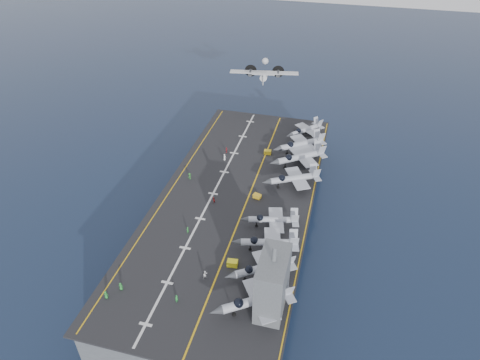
% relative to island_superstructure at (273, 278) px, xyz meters
% --- Properties ---
extents(ground, '(500.00, 500.00, 0.00)m').
position_rel_island_superstructure_xyz_m(ground, '(-15.00, 30.00, -17.90)').
color(ground, '#142135').
rests_on(ground, ground).
extents(hull, '(36.00, 90.00, 10.00)m').
position_rel_island_superstructure_xyz_m(hull, '(-15.00, 30.00, -12.90)').
color(hull, '#56595E').
rests_on(hull, ground).
extents(flight_deck, '(38.00, 92.00, 0.40)m').
position_rel_island_superstructure_xyz_m(flight_deck, '(-15.00, 30.00, -7.70)').
color(flight_deck, black).
rests_on(flight_deck, hull).
extents(foul_line, '(0.35, 90.00, 0.02)m').
position_rel_island_superstructure_xyz_m(foul_line, '(-12.00, 30.00, -7.48)').
color(foul_line, gold).
rests_on(foul_line, flight_deck).
extents(landing_centerline, '(0.50, 90.00, 0.02)m').
position_rel_island_superstructure_xyz_m(landing_centerline, '(-21.00, 30.00, -7.48)').
color(landing_centerline, silver).
rests_on(landing_centerline, flight_deck).
extents(deck_edge_port, '(0.25, 90.00, 0.02)m').
position_rel_island_superstructure_xyz_m(deck_edge_port, '(-32.00, 30.00, -7.48)').
color(deck_edge_port, gold).
rests_on(deck_edge_port, flight_deck).
extents(deck_edge_stbd, '(0.25, 90.00, 0.02)m').
position_rel_island_superstructure_xyz_m(deck_edge_stbd, '(3.50, 30.00, -7.48)').
color(deck_edge_stbd, gold).
rests_on(deck_edge_stbd, flight_deck).
extents(island_superstructure, '(5.00, 10.00, 15.00)m').
position_rel_island_superstructure_xyz_m(island_superstructure, '(0.00, 0.00, 0.00)').
color(island_superstructure, '#56595E').
rests_on(island_superstructure, flight_deck).
extents(fighter_jet_0, '(19.03, 17.56, 5.50)m').
position_rel_island_superstructure_xyz_m(fighter_jet_0, '(-2.44, -1.64, -4.75)').
color(fighter_jet_0, gray).
rests_on(fighter_jet_0, flight_deck).
extents(fighter_jet_1, '(17.34, 15.95, 5.01)m').
position_rel_island_superstructure_xyz_m(fighter_jet_1, '(-2.87, 6.68, -5.00)').
color(fighter_jet_1, '#A0A8AF').
rests_on(fighter_jet_1, flight_deck).
extents(fighter_jet_2, '(16.18, 12.64, 4.98)m').
position_rel_island_superstructure_xyz_m(fighter_jet_2, '(-3.32, 13.94, -5.01)').
color(fighter_jet_2, gray).
rests_on(fighter_jet_2, flight_deck).
extents(fighter_jet_3, '(15.01, 11.72, 4.62)m').
position_rel_island_superstructure_xyz_m(fighter_jet_3, '(-3.98, 21.57, -5.19)').
color(fighter_jet_3, '#9FA8B1').
rests_on(fighter_jet_3, flight_deck).
extents(fighter_jet_5, '(18.09, 15.97, 5.25)m').
position_rel_island_superstructure_xyz_m(fighter_jet_5, '(-1.77, 38.48, -4.87)').
color(fighter_jet_5, gray).
rests_on(fighter_jet_5, flight_deck).
extents(fighter_jet_6, '(19.56, 18.31, 5.65)m').
position_rel_island_superstructure_xyz_m(fighter_jet_6, '(-1.68, 48.71, -4.67)').
color(fighter_jet_6, gray).
rests_on(fighter_jet_6, flight_deck).
extents(fighter_jet_7, '(19.14, 18.06, 5.54)m').
position_rel_island_superstructure_xyz_m(fighter_jet_7, '(-2.45, 55.77, -4.73)').
color(fighter_jet_7, gray).
rests_on(fighter_jet_7, flight_deck).
extents(fighter_jet_8, '(15.43, 15.75, 4.60)m').
position_rel_island_superstructure_xyz_m(fighter_jet_8, '(-2.34, 65.35, -5.20)').
color(fighter_jet_8, '#A4ACB3').
rests_on(fighter_jet_8, flight_deck).
extents(tow_cart_a, '(2.33, 1.64, 1.32)m').
position_rel_island_superstructure_xyz_m(tow_cart_a, '(-9.70, 7.74, -6.84)').
color(tow_cart_a, yellow).
rests_on(tow_cart_a, flight_deck).
extents(tow_cart_b, '(2.17, 1.74, 1.14)m').
position_rel_island_superstructure_xyz_m(tow_cart_b, '(-9.84, 31.13, -6.93)').
color(tow_cart_b, gold).
rests_on(tow_cart_b, flight_deck).
extents(tow_cart_c, '(2.12, 1.48, 1.21)m').
position_rel_island_superstructure_xyz_m(tow_cart_c, '(-11.50, 52.09, -6.90)').
color(tow_cart_c, gold).
rests_on(tow_cart_c, flight_deck).
extents(crew_0, '(1.09, 0.75, 1.77)m').
position_rel_island_superstructure_xyz_m(crew_0, '(-29.01, -3.83, -6.62)').
color(crew_0, '#268C33').
rests_on(crew_0, flight_deck).
extents(crew_1, '(0.86, 1.11, 1.66)m').
position_rel_island_superstructure_xyz_m(crew_1, '(-22.13, 14.74, -6.67)').
color(crew_1, '#268C33').
rests_on(crew_1, flight_deck).
extents(crew_2, '(0.79, 1.08, 1.65)m').
position_rel_island_superstructure_xyz_m(crew_2, '(-19.76, 26.55, -6.67)').
color(crew_2, '#B21919').
rests_on(crew_2, flight_deck).
extents(crew_3, '(1.03, 1.28, 1.85)m').
position_rel_island_superstructure_xyz_m(crew_3, '(-28.93, 34.52, -6.57)').
color(crew_3, '#2B7D2B').
rests_on(crew_3, flight_deck).
extents(crew_4, '(0.99, 1.24, 1.81)m').
position_rel_island_superstructure_xyz_m(crew_4, '(-23.21, 49.70, -6.60)').
color(crew_4, red).
rests_on(crew_4, flight_deck).
extents(crew_5, '(0.80, 1.17, 1.93)m').
position_rel_island_superstructure_xyz_m(crew_5, '(-22.63, 45.76, -6.54)').
color(crew_5, white).
rests_on(crew_5, flight_deck).
extents(crew_6, '(1.12, 1.29, 1.80)m').
position_rel_island_superstructure_xyz_m(crew_6, '(-17.41, -3.83, -6.60)').
color(crew_6, green).
rests_on(crew_6, flight_deck).
extents(crew_7, '(1.27, 1.42, 1.98)m').
position_rel_island_superstructure_xyz_m(crew_7, '(-14.02, 3.10, -6.51)').
color(crew_7, white).
rests_on(crew_7, flight_deck).
extents(transport_plane, '(24.56, 18.75, 5.28)m').
position_rel_island_superstructure_xyz_m(transport_plane, '(-19.03, 80.35, 4.26)').
color(transport_plane, '#BABCBE').
extents(crew_8, '(1.09, 0.75, 1.77)m').
position_rel_island_superstructure_xyz_m(crew_8, '(-30.78, -6.41, -6.62)').
color(crew_8, '#268C33').
rests_on(crew_8, flight_deck).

